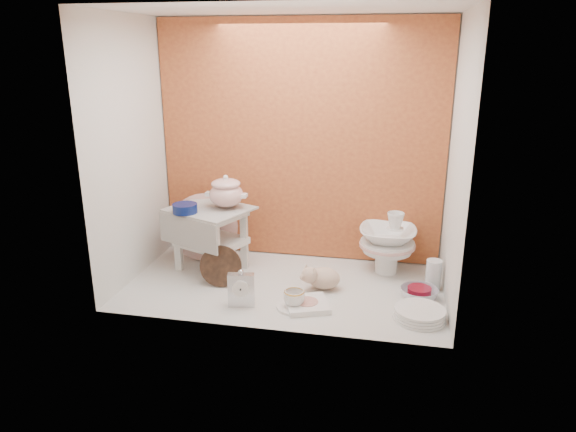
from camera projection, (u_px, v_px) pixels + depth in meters
name	position (u px, v px, depth m)	size (l,w,h in m)	color
ground	(284.00, 286.00, 3.07)	(1.80, 1.80, 0.00)	silver
niche_shell	(290.00, 120.00, 2.96)	(1.86, 1.03, 1.53)	#BE632F
step_stool	(211.00, 239.00, 3.25)	(0.45, 0.39, 0.39)	silver
soup_tureen	(226.00, 191.00, 3.16)	(0.24, 0.24, 0.20)	white
cobalt_bowl	(185.00, 208.00, 3.09)	(0.15, 0.15, 0.05)	#0A1750
floral_platter	(204.00, 227.00, 3.41)	(0.43, 0.10, 0.43)	silver
blue_white_vase	(213.00, 238.00, 3.49)	(0.23, 0.23, 0.24)	white
lacquer_tray	(221.00, 266.00, 3.04)	(0.24, 0.06, 0.24)	black
mantel_clock	(241.00, 288.00, 2.80)	(0.14, 0.05, 0.20)	silver
plush_pig	(324.00, 278.00, 3.01)	(0.24, 0.16, 0.14)	#C7A48C
teacup_saucer	(294.00, 307.00, 2.81)	(0.19, 0.19, 0.01)	white
gold_rim_teacup	(294.00, 298.00, 2.79)	(0.11, 0.11, 0.09)	white
lattice_dish	(307.00, 304.00, 2.82)	(0.22, 0.22, 0.03)	white
dinner_plate_stack	(420.00, 314.00, 2.69)	(0.27, 0.27, 0.06)	white
crystal_bowl	(419.00, 294.00, 2.90)	(0.21, 0.21, 0.06)	silver
clear_glass_vase	(433.00, 275.00, 3.00)	(0.09, 0.09, 0.18)	silver
porcelain_tower	(387.00, 242.00, 3.20)	(0.34, 0.34, 0.39)	white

